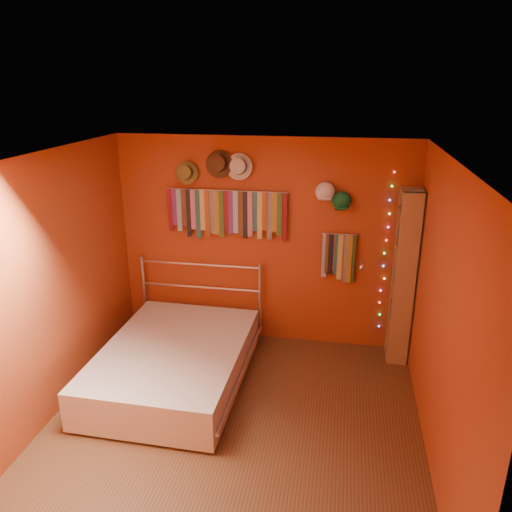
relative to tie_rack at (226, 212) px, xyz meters
The scene contains 16 objects.
ground 2.38m from the tie_rack, 75.54° to the right, with size 3.50×3.50×0.00m, color #4E351B.
back_wall 0.58m from the tie_rack, ahead, with size 3.50×0.02×2.50m, color #943518.
right_wall 2.78m from the tie_rack, 37.64° to the right, with size 0.02×3.50×2.50m, color #943518.
left_wall 2.17m from the tie_rack, 127.98° to the right, with size 0.02×3.50×2.50m, color #943518.
ceiling 1.95m from the tie_rack, 75.54° to the right, with size 3.50×3.50×0.02m, color white.
tie_rack is the anchor object (origin of this frame).
small_tie_rack 1.40m from the tie_rack, ahead, with size 0.40×0.03×0.59m.
fedora_olive 0.65m from the tie_rack, behind, with size 0.27×0.14×0.26m.
fedora_brown 0.57m from the tie_rack, 155.16° to the right, with size 0.31×0.17×0.31m.
fedora_white 0.56m from the tie_rack, 11.69° to the right, with size 0.30×0.16×0.30m.
cap_white 1.17m from the tie_rack, ahead, with size 0.20×0.25×0.20m.
cap_green 1.33m from the tie_rack, ahead, with size 0.20×0.25×0.20m.
fairy_lights 1.89m from the tie_rack, ahead, with size 0.05×0.02×1.88m.
reading_lamp 1.67m from the tie_rack, ahead, with size 0.07×0.29×0.09m.
bookshelf 2.18m from the tie_rack, ahead, with size 0.25×0.34×2.00m.
bed 1.81m from the tie_rack, 107.20° to the right, with size 1.57×2.11×1.02m.
Camera 1 is at (0.90, -3.82, 3.10)m, focal length 35.00 mm.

